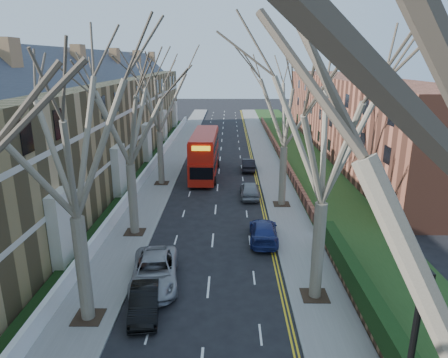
{
  "coord_description": "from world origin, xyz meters",
  "views": [
    {
      "loc": [
        1.11,
        -10.57,
        12.17
      ],
      "look_at": [
        0.72,
        20.7,
        2.78
      ],
      "focal_mm": 32.0,
      "sensor_mm": 36.0,
      "label": 1
    }
  ],
  "objects": [
    {
      "name": "pavement_right",
      "position": [
        6.0,
        39.0,
        0.06
      ],
      "size": [
        3.0,
        102.0,
        0.12
      ],
      "primitive_type": "cube",
      "color": "slate",
      "rests_on": "ground"
    },
    {
      "name": "car_left_mid",
      "position": [
        -3.05,
        6.6,
        0.65
      ],
      "size": [
        1.89,
        4.09,
        1.3
      ],
      "primitive_type": "imported",
      "rotation": [
        0.0,
        0.0,
        0.13
      ],
      "color": "black",
      "rests_on": "ground"
    },
    {
      "name": "pavement_left",
      "position": [
        -6.0,
        39.0,
        0.06
      ],
      "size": [
        3.0,
        102.0,
        0.12
      ],
      "primitive_type": "cube",
      "color": "slate",
      "rests_on": "ground"
    },
    {
      "name": "tree_right_mid",
      "position": [
        5.7,
        8.0,
        9.56
      ],
      "size": [
        10.5,
        10.5,
        14.71
      ],
      "color": "#706350",
      "rests_on": "ground"
    },
    {
      "name": "front_wall_left",
      "position": [
        -7.65,
        31.0,
        0.62
      ],
      "size": [
        0.3,
        78.0,
        1.0
      ],
      "color": "white",
      "rests_on": "ground"
    },
    {
      "name": "flats_right",
      "position": [
        17.46,
        43.0,
        4.98
      ],
      "size": [
        13.97,
        54.0,
        10.0
      ],
      "color": "brown",
      "rests_on": "ground"
    },
    {
      "name": "tree_left_dist",
      "position": [
        -5.7,
        28.0,
        9.56
      ],
      "size": [
        10.5,
        10.5,
        14.71
      ],
      "color": "#706350",
      "rests_on": "ground"
    },
    {
      "name": "tree_left_far",
      "position": [
        -5.7,
        16.0,
        9.24
      ],
      "size": [
        10.15,
        10.15,
        14.22
      ],
      "color": "#706350",
      "rests_on": "ground"
    },
    {
      "name": "terrace_left",
      "position": [
        -13.65,
        31.0,
        5.53
      ],
      "size": [
        9.7,
        78.0,
        13.6
      ],
      "color": "olive",
      "rests_on": "ground"
    },
    {
      "name": "tree_right_far",
      "position": [
        5.7,
        22.0,
        9.24
      ],
      "size": [
        10.15,
        10.15,
        14.22
      ],
      "color": "#706350",
      "rests_on": "ground"
    },
    {
      "name": "tree_left_mid",
      "position": [
        -5.7,
        6.0,
        9.56
      ],
      "size": [
        10.5,
        10.5,
        14.71
      ],
      "color": "#706350",
      "rests_on": "ground"
    },
    {
      "name": "car_right_mid",
      "position": [
        3.05,
        24.18,
        0.73
      ],
      "size": [
        1.73,
        4.28,
        1.45
      ],
      "primitive_type": "imported",
      "rotation": [
        0.0,
        0.0,
        3.14
      ],
      "color": "gray",
      "rests_on": "ground"
    },
    {
      "name": "car_right_near",
      "position": [
        3.55,
        15.01,
        0.69
      ],
      "size": [
        2.12,
        4.81,
        1.37
      ],
      "primitive_type": "imported",
      "rotation": [
        0.0,
        0.0,
        3.1
      ],
      "color": "navy",
      "rests_on": "ground"
    },
    {
      "name": "double_decker_bus",
      "position": [
        -1.5,
        31.37,
        2.26
      ],
      "size": [
        2.95,
        11.04,
        4.6
      ],
      "rotation": [
        0.0,
        0.0,
        3.12
      ],
      "color": "#AD170C",
      "rests_on": "ground"
    },
    {
      "name": "grass_verge_right",
      "position": [
        10.5,
        39.0,
        0.15
      ],
      "size": [
        6.0,
        102.0,
        0.06
      ],
      "color": "#1F3E16",
      "rests_on": "ground"
    },
    {
      "name": "car_left_far",
      "position": [
        -3.03,
        9.33,
        0.77
      ],
      "size": [
        3.17,
        5.78,
        1.53
      ],
      "primitive_type": "imported",
      "rotation": [
        0.0,
        0.0,
        0.12
      ],
      "color": "gray",
      "rests_on": "ground"
    },
    {
      "name": "car_right_far",
      "position": [
        3.33,
        33.45,
        0.68
      ],
      "size": [
        1.51,
        4.18,
        1.37
      ],
      "primitive_type": "imported",
      "rotation": [
        0.0,
        0.0,
        3.13
      ],
      "color": "black",
      "rests_on": "ground"
    }
  ]
}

